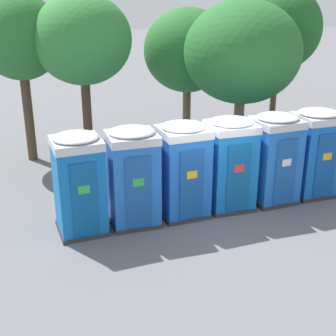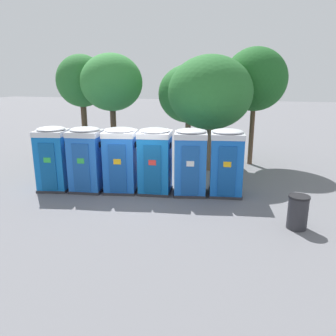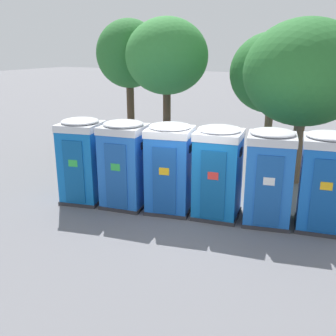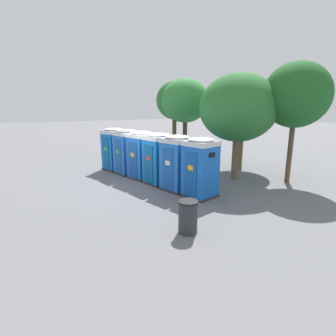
{
  "view_description": "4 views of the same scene",
  "coord_description": "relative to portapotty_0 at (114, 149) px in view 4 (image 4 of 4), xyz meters",
  "views": [
    {
      "loc": [
        -2.58,
        -11.13,
        5.71
      ],
      "look_at": [
        -1.11,
        -0.01,
        1.37
      ],
      "focal_mm": 50.0,
      "sensor_mm": 36.0,
      "label": 1
    },
    {
      "loc": [
        4.8,
        -11.14,
        4.3
      ],
      "look_at": [
        1.1,
        0.45,
        1.0
      ],
      "focal_mm": 35.0,
      "sensor_mm": 36.0,
      "label": 2
    },
    {
      "loc": [
        4.25,
        -9.16,
        4.54
      ],
      "look_at": [
        -0.76,
        0.06,
        1.26
      ],
      "focal_mm": 42.0,
      "sensor_mm": 36.0,
      "label": 3
    },
    {
      "loc": [
        11.76,
        -5.72,
        3.77
      ],
      "look_at": [
        1.33,
        0.5,
        0.91
      ],
      "focal_mm": 28.0,
      "sensor_mm": 36.0,
      "label": 4
    }
  ],
  "objects": [
    {
      "name": "ground_plane",
      "position": [
        3.35,
        0.51,
        -1.28
      ],
      "size": [
        120.0,
        120.0,
        0.0
      ],
      "primitive_type": "plane",
      "color": "slate"
    },
    {
      "name": "portapotty_0",
      "position": [
        0.0,
        0.0,
        0.0
      ],
      "size": [
        1.42,
        1.44,
        2.54
      ],
      "color": "#2D2D33",
      "rests_on": "ground"
    },
    {
      "name": "portapotty_1",
      "position": [
        1.32,
        0.28,
        -0.0
      ],
      "size": [
        1.41,
        1.39,
        2.54
      ],
      "color": "#2D2D33",
      "rests_on": "ground"
    },
    {
      "name": "portapotty_2",
      "position": [
        2.65,
        0.58,
        -0.0
      ],
      "size": [
        1.47,
        1.45,
        2.54
      ],
      "color": "#2D2D33",
      "rests_on": "ground"
    },
    {
      "name": "portapotty_3",
      "position": [
        3.97,
        0.86,
        -0.0
      ],
      "size": [
        1.41,
        1.38,
        2.54
      ],
      "color": "#2D2D33",
      "rests_on": "ground"
    },
    {
      "name": "portapotty_4",
      "position": [
        5.3,
        1.11,
        -0.0
      ],
      "size": [
        1.47,
        1.45,
        2.54
      ],
      "color": "#2D2D33",
      "rests_on": "ground"
    },
    {
      "name": "portapotty_5",
      "position": [
        6.62,
        1.43,
        -0.0
      ],
      "size": [
        1.44,
        1.41,
        2.54
      ],
      "color": "#2D2D33",
      "rests_on": "ground"
    },
    {
      "name": "street_tree_0",
      "position": [
        -1.94,
        5.52,
        2.9
      ],
      "size": [
        2.72,
        2.72,
        5.62
      ],
      "color": "#4C3826",
      "rests_on": "ground"
    },
    {
      "name": "street_tree_1",
      "position": [
        0.07,
        5.11,
        2.84
      ],
      "size": [
        3.19,
        3.19,
        5.61
      ],
      "color": "#4C3826",
      "rests_on": "ground"
    },
    {
      "name": "street_tree_2",
      "position": [
        7.17,
        6.59,
        3.0
      ],
      "size": [
        3.11,
        3.11,
        5.85
      ],
      "color": "brown",
      "rests_on": "ground"
    },
    {
      "name": "street_tree_3",
      "position": [
        3.78,
        6.69,
        2.25
      ],
      "size": [
        3.22,
        3.22,
        5.08
      ],
      "color": "brown",
      "rests_on": "ground"
    },
    {
      "name": "street_tree_4",
      "position": [
        5.3,
        4.76,
        2.41
      ],
      "size": [
        3.91,
        3.91,
        5.41
      ],
      "color": "brown",
      "rests_on": "ground"
    },
    {
      "name": "trash_can",
      "position": [
        9.08,
        -0.91,
        -0.77
      ],
      "size": [
        0.62,
        0.62,
        1.02
      ],
      "color": "#2D2D33",
      "rests_on": "ground"
    }
  ]
}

